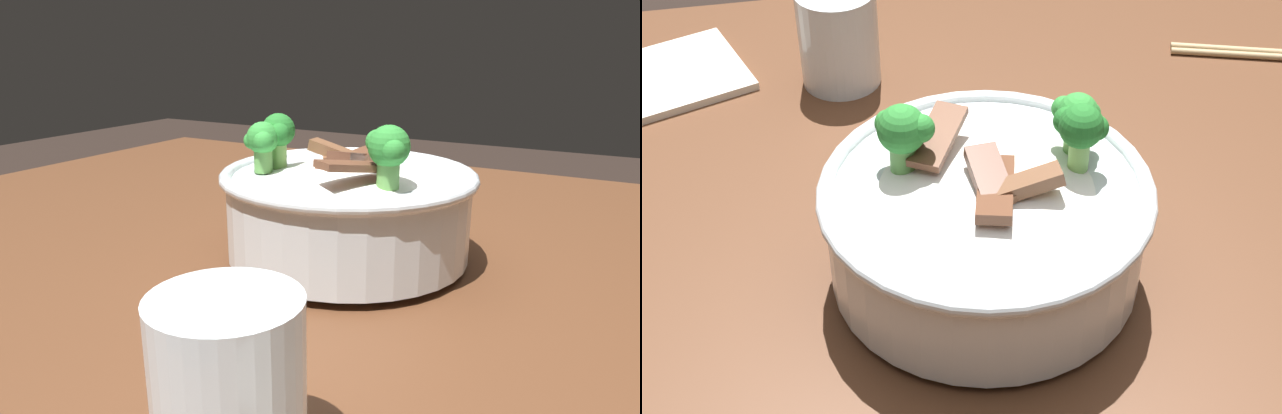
{
  "view_description": "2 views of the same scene",
  "coord_description": "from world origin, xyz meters",
  "views": [
    {
      "loc": [
        -0.29,
        0.5,
        0.96
      ],
      "look_at": [
        -0.04,
        0.04,
        0.81
      ],
      "focal_mm": 32.15,
      "sensor_mm": 36.0,
      "label": 1
    },
    {
      "loc": [
        -0.18,
        -0.53,
        1.32
      ],
      "look_at": [
        -0.07,
        0.03,
        0.81
      ],
      "focal_mm": 57.51,
      "sensor_mm": 36.0,
      "label": 2
    }
  ],
  "objects": [
    {
      "name": "dining_table",
      "position": [
        0.0,
        0.0,
        0.66
      ],
      "size": [
        1.21,
        0.96,
        0.75
      ],
      "color": "#56331E",
      "rests_on": "ground"
    },
    {
      "name": "drinking_glass",
      "position": [
        -0.14,
        0.31,
        0.79
      ],
      "size": [
        0.08,
        0.08,
        0.1
      ],
      "color": "white",
      "rests_on": "dining_table"
    },
    {
      "name": "rice_bowl",
      "position": [
        -0.05,
        0.02,
        0.81
      ],
      "size": [
        0.25,
        0.25,
        0.14
      ],
      "color": "silver",
      "rests_on": "dining_table"
    }
  ]
}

